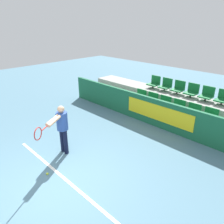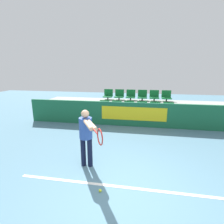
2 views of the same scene
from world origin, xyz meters
name	(u,v)px [view 1 (image 1 of 2)]	position (x,y,z in m)	size (l,w,h in m)	color
ground_plane	(57,184)	(0.00, 0.00, 0.00)	(30.00, 30.00, 0.00)	slate
court_baseline	(65,179)	(0.00, 0.25, 0.00)	(4.90, 0.08, 0.01)	white
barrier_wall	(160,114)	(0.00, 4.45, 0.54)	(9.83, 0.14, 1.08)	#19603D
bleacher_tier_front	(168,117)	(0.00, 5.04, 0.22)	(9.43, 1.02, 0.43)	#9E9E99
bleacher_tier_middle	(181,106)	(0.00, 6.06, 0.43)	(9.43, 1.02, 0.87)	#9E9E99
stadium_chair_0	(140,97)	(-1.53, 5.17, 0.67)	(0.47, 0.45, 0.55)	#333333
stadium_chair_1	(151,100)	(-0.92, 5.17, 0.67)	(0.47, 0.45, 0.55)	#333333
stadium_chair_2	(164,104)	(-0.31, 5.17, 0.67)	(0.47, 0.45, 0.55)	#333333
stadium_chair_3	(178,108)	(0.31, 5.17, 0.67)	(0.47, 0.45, 0.55)	#333333
stadium_chair_4	(193,112)	(0.92, 5.17, 0.67)	(0.47, 0.45, 0.55)	#333333
stadium_chair_5	(209,117)	(1.53, 5.17, 0.67)	(0.47, 0.45, 0.55)	#333333
stadium_chair_6	(154,83)	(-1.53, 6.19, 1.11)	(0.47, 0.45, 0.55)	#333333
stadium_chair_7	(166,85)	(-0.92, 6.19, 1.11)	(0.47, 0.45, 0.55)	#333333
stadium_chair_8	(178,88)	(-0.31, 6.19, 1.11)	(0.47, 0.45, 0.55)	#333333
stadium_chair_9	(192,91)	(0.31, 6.19, 1.11)	(0.47, 0.45, 0.55)	#333333
stadium_chair_10	(207,95)	(0.92, 6.19, 1.11)	(0.47, 0.45, 0.55)	#333333
stadium_chair_11	(223,98)	(1.53, 6.19, 1.11)	(0.47, 0.45, 0.55)	#333333
tennis_player	(61,126)	(-1.03, 0.89, 0.94)	(0.89, 1.36, 1.53)	black
tennis_ball	(47,174)	(-0.48, 0.01, 0.03)	(0.07, 0.07, 0.07)	#CCDB33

